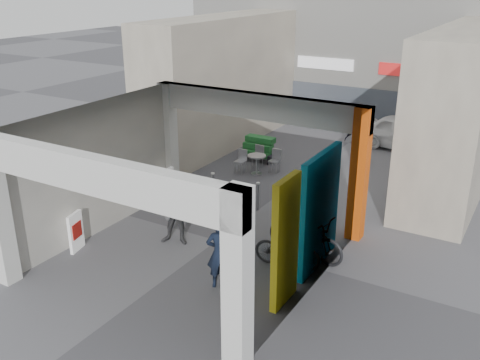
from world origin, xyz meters
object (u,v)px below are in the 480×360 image
Objects in this scene: white_van at (407,134)px; bicycle_rear at (287,249)px; bicycle_front at (305,236)px; man_back_turned at (176,212)px; man_with_dog at (220,253)px; man_crates at (358,141)px; man_elderly at (288,215)px; cafe_set at (257,163)px; produce_stand at (258,151)px; border_collie at (229,244)px.

bicycle_rear is at bearing -169.96° from white_van.
white_van reaches higher than bicycle_front.
man_with_dog is at bearing -47.65° from man_back_turned.
man_crates is at bearing 18.68° from bicycle_front.
man_with_dog is 2.34m from man_back_turned.
bicycle_rear is (-0.15, -0.69, -0.07)m from bicycle_front.
man_with_dog reaches higher than bicycle_rear.
white_van is (3.05, 10.86, -0.23)m from man_back_turned.
man_elderly is 1.19m from bicycle_rear.
bicycle_front reaches higher than cafe_set.
bicycle_rear is (2.95, 0.35, -0.41)m from man_back_turned.
bicycle_rear is at bearing -44.55° from produce_stand.
border_collie is at bearing -55.31° from produce_stand.
produce_stand is 0.81× the size of man_with_dog.
man_elderly is at bearing 10.75° from man_back_turned.
man_crates is 7.38m from bicycle_front.
bicycle_rear is (1.03, -7.97, -0.37)m from man_crates.
man_crates reaches higher than cafe_set.
cafe_set is 6.03m from border_collie.
man_back_turned reaches higher than border_collie.
man_back_turned is at bearing -66.93° from produce_stand.
border_collie is (2.26, -5.59, -0.01)m from cafe_set.
border_collie is at bearing -68.01° from cafe_set.
white_van is (1.01, 12.00, -0.16)m from man_with_dog.
man_back_turned reaches higher than white_van.
man_with_dog is 0.93× the size of man_back_turned.
man_crates is (2.73, 2.53, 0.56)m from cafe_set.
man_with_dog is 12.05m from white_van.
produce_stand is at bearing 23.03° from man_crates.
white_van is at bearing -115.65° from man_crates.
cafe_set is 0.79× the size of man_crates.
man_elderly is at bearing -43.08° from produce_stand.
produce_stand is at bearing 124.11° from man_elderly.
man_crates is 2.80m from white_van.
man_back_turned is 1.05× the size of man_crates.
man_elderly is (3.83, -5.44, 0.48)m from produce_stand.
white_van is (0.10, 10.52, 0.18)m from bicycle_rear.
man_back_turned is 0.84× the size of bicycle_front.
man_elderly is 0.78× the size of bicycle_front.
produce_stand is 0.34× the size of white_van.
border_collie is 10.80m from white_van.
border_collie is at bearing 85.02° from man_crates.
bicycle_front is (1.66, 0.84, 0.28)m from border_collie.
bicycle_rear is (4.30, -6.46, 0.13)m from produce_stand.
cafe_set is 0.64× the size of bicycle_front.
man_crates is at bearing 93.54° from man_elderly.
border_collie is at bearing 126.44° from bicycle_front.
man_crates is (-0.55, 6.94, 0.02)m from man_elderly.
border_collie is 0.41× the size of man_crates.
bicycle_front is at bearing 97.60° from man_crates.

